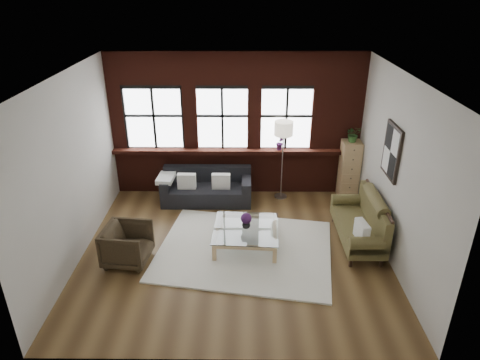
{
  "coord_description": "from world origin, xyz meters",
  "views": [
    {
      "loc": [
        0.15,
        -6.57,
        4.58
      ],
      "look_at": [
        0.1,
        0.6,
        1.15
      ],
      "focal_mm": 32.0,
      "sensor_mm": 36.0,
      "label": 1
    }
  ],
  "objects_px": {
    "vintage_settee": "(358,220)",
    "vase": "(246,224)",
    "drawer_chest": "(349,170)",
    "coffee_table": "(246,237)",
    "dark_sofa": "(207,187)",
    "armchair": "(127,245)",
    "floor_lamp": "(282,158)"
  },
  "relations": [
    {
      "from": "floor_lamp",
      "to": "vintage_settee",
      "type": "bearing_deg",
      "value": -55.07
    },
    {
      "from": "drawer_chest",
      "to": "coffee_table",
      "type": "bearing_deg",
      "value": -139.0
    },
    {
      "from": "vintage_settee",
      "to": "drawer_chest",
      "type": "height_order",
      "value": "drawer_chest"
    },
    {
      "from": "coffee_table",
      "to": "floor_lamp",
      "type": "xyz_separation_m",
      "value": [
        0.81,
        1.97,
        0.78
      ]
    },
    {
      "from": "dark_sofa",
      "to": "coffee_table",
      "type": "xyz_separation_m",
      "value": [
        0.86,
        -1.75,
        -0.17
      ]
    },
    {
      "from": "dark_sofa",
      "to": "vintage_settee",
      "type": "bearing_deg",
      "value": -28.61
    },
    {
      "from": "armchair",
      "to": "drawer_chest",
      "type": "relative_size",
      "value": 0.58
    },
    {
      "from": "vase",
      "to": "floor_lamp",
      "type": "height_order",
      "value": "floor_lamp"
    },
    {
      "from": "armchair",
      "to": "drawer_chest",
      "type": "distance_m",
      "value": 5.07
    },
    {
      "from": "dark_sofa",
      "to": "armchair",
      "type": "height_order",
      "value": "dark_sofa"
    },
    {
      "from": "vintage_settee",
      "to": "coffee_table",
      "type": "xyz_separation_m",
      "value": [
        -2.08,
        -0.14,
        -0.28
      ]
    },
    {
      "from": "dark_sofa",
      "to": "drawer_chest",
      "type": "height_order",
      "value": "drawer_chest"
    },
    {
      "from": "armchair",
      "to": "vase",
      "type": "distance_m",
      "value": 2.14
    },
    {
      "from": "vase",
      "to": "dark_sofa",
      "type": "bearing_deg",
      "value": 116.34
    },
    {
      "from": "vase",
      "to": "drawer_chest",
      "type": "bearing_deg",
      "value": 41.0
    },
    {
      "from": "dark_sofa",
      "to": "vase",
      "type": "height_order",
      "value": "dark_sofa"
    },
    {
      "from": "armchair",
      "to": "drawer_chest",
      "type": "bearing_deg",
      "value": -53.79
    },
    {
      "from": "vintage_settee",
      "to": "armchair",
      "type": "distance_m",
      "value": 4.21
    },
    {
      "from": "dark_sofa",
      "to": "drawer_chest",
      "type": "xyz_separation_m",
      "value": [
        3.18,
        0.27,
        0.31
      ]
    },
    {
      "from": "floor_lamp",
      "to": "drawer_chest",
      "type": "bearing_deg",
      "value": 1.68
    },
    {
      "from": "armchair",
      "to": "coffee_table",
      "type": "bearing_deg",
      "value": -69.93
    },
    {
      "from": "vase",
      "to": "floor_lamp",
      "type": "bearing_deg",
      "value": 67.72
    },
    {
      "from": "drawer_chest",
      "to": "vase",
      "type": "bearing_deg",
      "value": -139.0
    },
    {
      "from": "dark_sofa",
      "to": "coffee_table",
      "type": "relative_size",
      "value": 1.66
    },
    {
      "from": "floor_lamp",
      "to": "vase",
      "type": "bearing_deg",
      "value": -112.28
    },
    {
      "from": "armchair",
      "to": "coffee_table",
      "type": "xyz_separation_m",
      "value": [
        2.07,
        0.51,
        -0.16
      ]
    },
    {
      "from": "dark_sofa",
      "to": "drawer_chest",
      "type": "relative_size",
      "value": 1.47
    },
    {
      "from": "coffee_table",
      "to": "floor_lamp",
      "type": "bearing_deg",
      "value": 67.72
    },
    {
      "from": "dark_sofa",
      "to": "vintage_settee",
      "type": "xyz_separation_m",
      "value": [
        2.95,
        -1.61,
        0.12
      ]
    },
    {
      "from": "vintage_settee",
      "to": "vase",
      "type": "distance_m",
      "value": 2.09
    },
    {
      "from": "dark_sofa",
      "to": "armchair",
      "type": "bearing_deg",
      "value": -118.25
    },
    {
      "from": "coffee_table",
      "to": "dark_sofa",
      "type": "bearing_deg",
      "value": 116.34
    }
  ]
}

